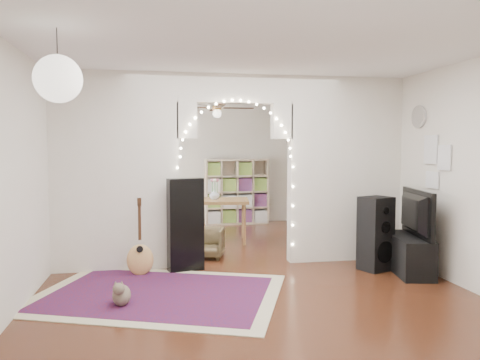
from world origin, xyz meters
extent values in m
plane|color=black|center=(0.00, 0.00, 0.00)|extent=(7.50, 7.50, 0.00)
cube|color=white|center=(0.00, 0.00, 2.70)|extent=(5.00, 7.50, 0.02)
cube|color=silver|center=(0.00, 3.75, 1.35)|extent=(5.00, 0.02, 2.70)
cube|color=silver|center=(0.00, -3.75, 1.35)|extent=(5.00, 0.02, 2.70)
cube|color=silver|center=(-2.50, 0.00, 1.35)|extent=(0.02, 7.50, 2.70)
cube|color=silver|center=(2.50, 0.00, 1.35)|extent=(0.02, 7.50, 2.70)
cube|color=silver|center=(-1.65, 0.00, 1.35)|extent=(1.70, 0.20, 2.70)
cube|color=silver|center=(1.65, 0.00, 1.35)|extent=(1.70, 0.20, 2.70)
cube|color=silver|center=(0.00, 0.00, 2.50)|extent=(1.60, 0.20, 0.40)
cube|color=white|center=(-2.47, 1.80, 1.50)|extent=(0.04, 1.20, 1.40)
cylinder|color=white|center=(2.48, -0.60, 2.10)|extent=(0.03, 0.31, 0.31)
sphere|color=white|center=(-1.90, -2.40, 2.25)|extent=(0.40, 0.40, 0.40)
cube|color=maroon|center=(-1.10, -1.23, 0.01)|extent=(3.25, 2.85, 0.02)
cube|color=black|center=(-0.72, -0.25, 0.63)|extent=(0.51, 0.28, 1.26)
ellipsoid|color=tan|center=(-1.33, -0.40, 0.36)|extent=(0.35, 0.13, 0.42)
cube|color=black|center=(-1.33, -0.40, 0.71)|extent=(0.04, 0.03, 0.48)
cube|color=black|center=(-1.33, -0.40, 0.97)|extent=(0.05, 0.03, 0.10)
ellipsoid|color=brown|center=(-1.48, -1.54, 0.11)|extent=(0.24, 0.33, 0.22)
sphere|color=brown|center=(-1.50, -1.66, 0.22)|extent=(0.14, 0.14, 0.13)
cone|color=brown|center=(-1.53, -1.66, 0.28)|extent=(0.04, 0.04, 0.04)
cone|color=brown|center=(-1.47, -1.66, 0.28)|extent=(0.04, 0.04, 0.04)
cylinder|color=brown|center=(-1.46, -1.38, 0.04)|extent=(0.06, 0.20, 0.07)
cube|color=black|center=(1.84, -0.66, 0.50)|extent=(0.49, 0.46, 1.01)
cylinder|color=black|center=(1.90, -0.82, 0.28)|extent=(0.28, 0.13, 0.29)
cylinder|color=black|center=(1.90, -0.82, 0.62)|extent=(0.15, 0.08, 0.16)
cylinder|color=black|center=(1.90, -0.82, 0.84)|extent=(0.09, 0.05, 0.09)
cube|color=black|center=(2.20, -0.89, 0.25)|extent=(0.59, 1.06, 0.50)
imported|color=black|center=(2.20, -0.89, 0.81)|extent=(0.35, 1.08, 0.62)
cube|color=tan|center=(0.62, 3.50, 0.71)|extent=(1.40, 0.41, 1.42)
cube|color=brown|center=(-0.10, 1.64, 0.73)|extent=(1.30, 0.96, 0.05)
cylinder|color=brown|center=(-0.66, 1.40, 0.35)|extent=(0.05, 0.05, 0.70)
cylinder|color=brown|center=(0.37, 1.25, 0.35)|extent=(0.05, 0.05, 0.70)
cylinder|color=brown|center=(-0.56, 2.04, 0.35)|extent=(0.05, 0.05, 0.70)
cylinder|color=brown|center=(0.46, 1.89, 0.35)|extent=(0.05, 0.05, 0.70)
imported|color=silver|center=(-0.10, 1.64, 0.85)|extent=(0.21, 0.21, 0.19)
imported|color=#4C3E26|center=(-0.83, 1.78, 0.21)|extent=(0.58, 0.59, 0.43)
imported|color=#4C3E26|center=(-0.35, 0.46, 0.23)|extent=(0.61, 0.62, 0.46)
camera|label=1|loc=(-1.09, -6.55, 1.68)|focal=35.00mm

